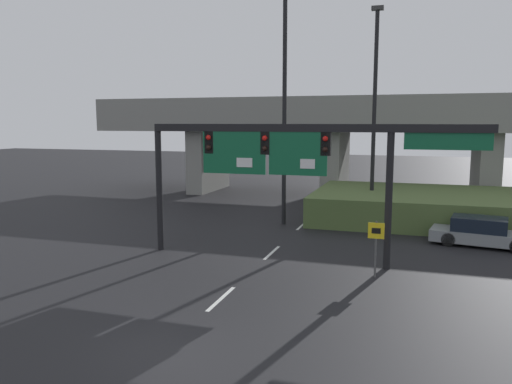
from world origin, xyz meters
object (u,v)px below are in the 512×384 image
Objects in this scene: signal_gantry at (289,152)px; parked_sedan_near_right at (482,233)px; highway_light_pole_near at (374,108)px; highway_light_pole_far at (284,105)px; speed_limit_sign at (376,241)px.

signal_gantry is 2.85× the size of parked_sedan_near_right.
signal_gantry reaches higher than parked_sedan_near_right.
parked_sedan_near_right is (5.59, -5.74, -6.00)m from highway_light_pole_near.
highway_light_pole_near is at bearing 37.78° from highway_light_pole_far.
highway_light_pole_near is 10.01m from parked_sedan_near_right.
signal_gantry is 11.47m from highway_light_pole_near.
signal_gantry is 1.09× the size of highway_light_pole_far.
signal_gantry is at bearing 161.41° from speed_limit_sign.
highway_light_pole_near is (2.54, 11.00, 2.04)m from signal_gantry.
parked_sedan_near_right is (10.23, -2.15, -6.15)m from highway_light_pole_far.
speed_limit_sign is 13.37m from highway_light_pole_near.
highway_light_pole_far is (-4.64, -3.59, 0.15)m from highway_light_pole_near.
highway_light_pole_far reaches higher than speed_limit_sign.
highway_light_pole_far is (-2.10, 7.41, 2.19)m from signal_gantry.
speed_limit_sign is 7.91m from parked_sedan_near_right.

